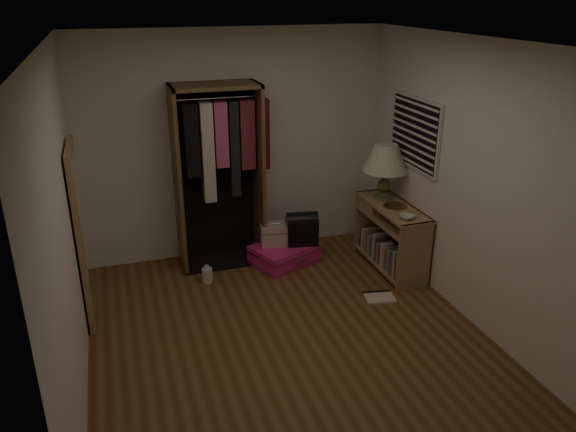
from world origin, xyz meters
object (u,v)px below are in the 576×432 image
at_px(floor_mirror, 82,234).
at_px(train_case, 276,234).
at_px(open_wardrobe, 221,159).
at_px(pink_suitcase, 285,254).
at_px(console_bookshelf, 389,234).
at_px(table_lamp, 386,159).
at_px(white_jug, 207,275).
at_px(black_bag, 302,227).

height_order(floor_mirror, train_case, floor_mirror).
distance_m(open_wardrobe, pink_suitcase, 1.31).
relative_size(console_bookshelf, floor_mirror, 0.66).
relative_size(open_wardrobe, table_lamp, 3.26).
xyz_separation_m(open_wardrobe, train_case, (0.55, -0.23, -0.88)).
distance_m(floor_mirror, white_jug, 1.44).
bearing_deg(floor_mirror, white_jug, 13.14).
relative_size(table_lamp, white_jug, 3.16).
bearing_deg(train_case, floor_mirror, -156.06).
bearing_deg(console_bookshelf, pink_suitcase, 159.06).
relative_size(open_wardrobe, white_jug, 10.30).
xyz_separation_m(console_bookshelf, open_wardrobe, (-1.75, 0.73, 0.83)).
bearing_deg(console_bookshelf, floor_mirror, -179.26).
bearing_deg(table_lamp, white_jug, 179.31).
bearing_deg(pink_suitcase, floor_mirror, 169.92).
xyz_separation_m(floor_mirror, pink_suitcase, (2.13, 0.47, -0.74)).
xyz_separation_m(floor_mirror, train_case, (2.04, 0.54, -0.50)).
height_order(open_wardrobe, table_lamp, open_wardrobe).
bearing_deg(open_wardrobe, floor_mirror, -152.73).
relative_size(pink_suitcase, black_bag, 2.27).
relative_size(open_wardrobe, floor_mirror, 1.21).
relative_size(floor_mirror, table_lamp, 2.70).
xyz_separation_m(console_bookshelf, train_case, (-1.19, 0.50, -0.05)).
distance_m(open_wardrobe, table_lamp, 1.82).
distance_m(floor_mirror, black_bag, 2.42).
xyz_separation_m(train_case, table_lamp, (1.20, -0.29, 0.86)).
bearing_deg(pink_suitcase, train_case, 117.74).
bearing_deg(pink_suitcase, table_lamp, -33.34).
relative_size(train_case, white_jug, 1.96).
distance_m(black_bag, table_lamp, 1.22).
distance_m(pink_suitcase, white_jug, 0.96).
bearing_deg(black_bag, console_bookshelf, -14.84).
relative_size(pink_suitcase, white_jug, 4.42).
bearing_deg(console_bookshelf, white_jug, 173.47).
height_order(table_lamp, white_jug, table_lamp).
xyz_separation_m(console_bookshelf, pink_suitcase, (-1.11, 0.42, -0.28)).
distance_m(black_bag, white_jug, 1.21).
relative_size(console_bookshelf, train_case, 2.87).
distance_m(train_case, table_lamp, 1.50).
relative_size(floor_mirror, pink_suitcase, 1.93).
distance_m(pink_suitcase, train_case, 0.26).
bearing_deg(table_lamp, black_bag, 167.38).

